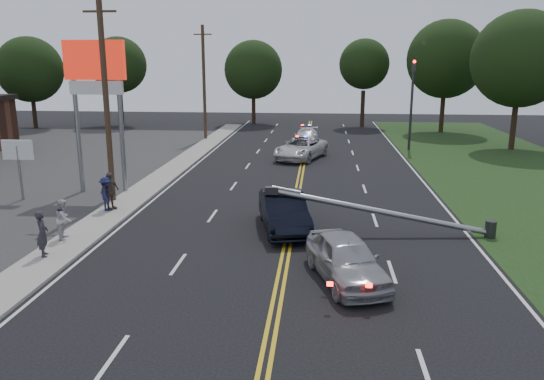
# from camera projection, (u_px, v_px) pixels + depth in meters

# --- Properties ---
(ground) EXTENTS (120.00, 120.00, 0.00)m
(ground) POSITION_uv_depth(u_px,v_px,m) (273.00, 324.00, 14.41)
(ground) COLOR black
(ground) RESTS_ON ground
(sidewalk) EXTENTS (1.80, 70.00, 0.12)m
(sidewalk) POSITION_uv_depth(u_px,v_px,m) (114.00, 212.00, 24.82)
(sidewalk) COLOR gray
(sidewalk) RESTS_ON ground
(centerline_yellow) EXTENTS (0.36, 80.00, 0.00)m
(centerline_yellow) POSITION_uv_depth(u_px,v_px,m) (293.00, 218.00, 24.08)
(centerline_yellow) COLOR gold
(centerline_yellow) RESTS_ON ground
(pylon_sign) EXTENTS (3.20, 0.35, 8.00)m
(pylon_sign) POSITION_uv_depth(u_px,v_px,m) (96.00, 80.00, 27.47)
(pylon_sign) COLOR gray
(pylon_sign) RESTS_ON ground
(small_sign) EXTENTS (1.60, 0.14, 3.10)m
(small_sign) POSITION_uv_depth(u_px,v_px,m) (18.00, 155.00, 26.71)
(small_sign) COLOR gray
(small_sign) RESTS_ON ground
(traffic_signal) EXTENTS (0.28, 0.41, 7.05)m
(traffic_signal) POSITION_uv_depth(u_px,v_px,m) (412.00, 97.00, 41.70)
(traffic_signal) COLOR #2D2D30
(traffic_signal) RESTS_ON ground
(fallen_streetlight) EXTENTS (9.36, 0.44, 1.91)m
(fallen_streetlight) POSITION_uv_depth(u_px,v_px,m) (393.00, 213.00, 21.56)
(fallen_streetlight) COLOR #2D2D30
(fallen_streetlight) RESTS_ON ground
(utility_pole_mid) EXTENTS (1.60, 0.28, 10.00)m
(utility_pole_mid) POSITION_uv_depth(u_px,v_px,m) (106.00, 101.00, 25.63)
(utility_pole_mid) COLOR #382619
(utility_pole_mid) RESTS_ON ground
(utility_pole_far) EXTENTS (1.60, 0.28, 10.00)m
(utility_pole_far) POSITION_uv_depth(u_px,v_px,m) (204.00, 83.00, 46.92)
(utility_pole_far) COLOR #382619
(utility_pole_far) RESTS_ON ground
(tree_4) EXTENTS (6.73, 6.73, 9.44)m
(tree_4) POSITION_uv_depth(u_px,v_px,m) (30.00, 70.00, 55.04)
(tree_4) COLOR black
(tree_4) RESTS_ON ground
(tree_5) EXTENTS (5.99, 5.99, 9.54)m
(tree_5) POSITION_uv_depth(u_px,v_px,m) (119.00, 65.00, 57.37)
(tree_5) COLOR black
(tree_5) RESTS_ON ground
(tree_6) EXTENTS (6.47, 6.47, 9.23)m
(tree_6) POSITION_uv_depth(u_px,v_px,m) (253.00, 70.00, 59.02)
(tree_6) COLOR black
(tree_6) RESTS_ON ground
(tree_7) EXTENTS (5.31, 5.31, 9.29)m
(tree_7) POSITION_uv_depth(u_px,v_px,m) (364.00, 64.00, 56.38)
(tree_7) COLOR black
(tree_7) RESTS_ON ground
(tree_8) EXTENTS (7.55, 7.55, 10.89)m
(tree_8) POSITION_uv_depth(u_px,v_px,m) (446.00, 59.00, 51.42)
(tree_8) COLOR black
(tree_8) RESTS_ON ground
(tree_9) EXTENTS (7.48, 7.48, 10.83)m
(tree_9) POSITION_uv_depth(u_px,v_px,m) (521.00, 59.00, 41.12)
(tree_9) COLOR black
(tree_9) RESTS_ON ground
(crashed_sedan) EXTENTS (2.68, 5.09, 1.59)m
(crashed_sedan) POSITION_uv_depth(u_px,v_px,m) (284.00, 212.00, 22.25)
(crashed_sedan) COLOR black
(crashed_sedan) RESTS_ON ground
(waiting_sedan) EXTENTS (3.01, 4.75, 1.51)m
(waiting_sedan) POSITION_uv_depth(u_px,v_px,m) (346.00, 259.00, 17.06)
(waiting_sedan) COLOR #9FA1A7
(waiting_sedan) RESTS_ON ground
(emergency_a) EXTENTS (4.22, 6.07, 1.54)m
(emergency_a) POSITION_uv_depth(u_px,v_px,m) (301.00, 148.00, 38.52)
(emergency_a) COLOR silver
(emergency_a) RESTS_ON ground
(emergency_b) EXTENTS (2.28, 4.64, 1.30)m
(emergency_b) POSITION_uv_depth(u_px,v_px,m) (306.00, 137.00, 45.31)
(emergency_b) COLOR silver
(emergency_b) RESTS_ON ground
(bystander_a) EXTENTS (0.62, 0.72, 1.68)m
(bystander_a) POSITION_uv_depth(u_px,v_px,m) (42.00, 234.00, 18.89)
(bystander_a) COLOR #2B2A33
(bystander_a) RESTS_ON sidewalk
(bystander_b) EXTENTS (0.76, 0.88, 1.59)m
(bystander_b) POSITION_uv_depth(u_px,v_px,m) (64.00, 219.00, 20.81)
(bystander_b) COLOR #B7B7BD
(bystander_b) RESTS_ON sidewalk
(bystander_c) EXTENTS (0.95, 1.19, 1.61)m
(bystander_c) POSITION_uv_depth(u_px,v_px,m) (106.00, 194.00, 24.71)
(bystander_c) COLOR #1B1E45
(bystander_c) RESTS_ON sidewalk
(bystander_d) EXTENTS (0.84, 1.14, 1.79)m
(bystander_d) POSITION_uv_depth(u_px,v_px,m) (110.00, 191.00, 24.85)
(bystander_d) COLOR #544643
(bystander_d) RESTS_ON sidewalk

